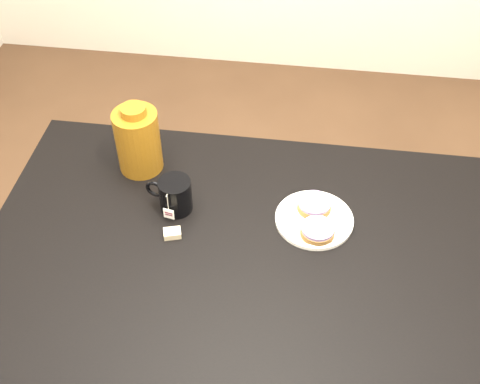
% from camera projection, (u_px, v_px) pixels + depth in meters
% --- Properties ---
extents(table, '(1.40, 0.90, 0.75)m').
position_uv_depth(table, '(252.00, 272.00, 1.59)').
color(table, black).
rests_on(table, ground_plane).
extents(plate, '(0.21, 0.21, 0.02)m').
position_uv_depth(plate, '(314.00, 219.00, 1.60)').
color(plate, white).
rests_on(plate, table).
extents(bagel_back, '(0.11, 0.11, 0.03)m').
position_uv_depth(bagel_back, '(314.00, 205.00, 1.61)').
color(bagel_back, brown).
rests_on(bagel_back, plate).
extents(bagel_front, '(0.13, 0.13, 0.03)m').
position_uv_depth(bagel_front, '(318.00, 231.00, 1.55)').
color(bagel_front, brown).
rests_on(bagel_front, plate).
extents(mug, '(0.14, 0.10, 0.10)m').
position_uv_depth(mug, '(175.00, 195.00, 1.61)').
color(mug, black).
rests_on(mug, table).
extents(teabag_pouch, '(0.05, 0.04, 0.02)m').
position_uv_depth(teabag_pouch, '(172.00, 233.00, 1.57)').
color(teabag_pouch, '#C6B793').
rests_on(teabag_pouch, table).
extents(bagel_package, '(0.16, 0.16, 0.21)m').
position_uv_depth(bagel_package, '(138.00, 140.00, 1.69)').
color(bagel_package, '#5C350C').
rests_on(bagel_package, table).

